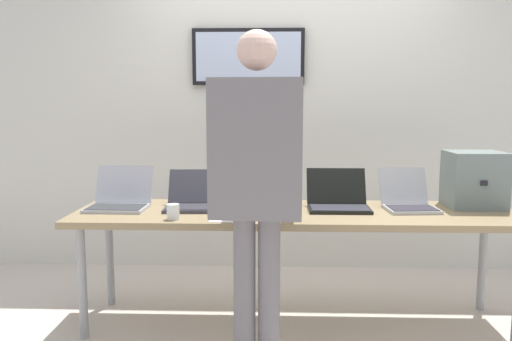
{
  "coord_description": "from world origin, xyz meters",
  "views": [
    {
      "loc": [
        -0.14,
        -3.05,
        1.38
      ],
      "look_at": [
        -0.25,
        0.08,
        0.96
      ],
      "focal_mm": 35.46,
      "sensor_mm": 36.0,
      "label": 1
    }
  ],
  "objects": [
    {
      "name": "equipment_box",
      "position": [
        1.14,
        0.16,
        0.9
      ],
      "size": [
        0.34,
        0.31,
        0.35
      ],
      "color": "slate",
      "rests_on": "workbench"
    },
    {
      "name": "laptop_station_4",
      "position": [
        0.7,
        0.09,
        0.78
      ],
      "size": [
        0.33,
        0.36,
        0.24
      ],
      "color": "#AEB2B3",
      "rests_on": "workbench"
    },
    {
      "name": "laptop_station_0",
      "position": [
        -1.11,
        0.06,
        0.78
      ],
      "size": [
        0.37,
        0.36,
        0.25
      ],
      "color": "#AEB3BB",
      "rests_on": "workbench"
    },
    {
      "name": "laptop_station_3",
      "position": [
        0.27,
        0.08,
        0.78
      ],
      "size": [
        0.38,
        0.34,
        0.24
      ],
      "color": "black",
      "rests_on": "workbench"
    },
    {
      "name": "person",
      "position": [
        -0.22,
        -0.62,
        1.04
      ],
      "size": [
        0.46,
        0.61,
        1.72
      ],
      "color": "slate",
      "rests_on": "ground"
    },
    {
      "name": "coffee_mug",
      "position": [
        -0.71,
        -0.25,
        0.77
      ],
      "size": [
        0.07,
        0.07,
        0.09
      ],
      "color": "white",
      "rests_on": "workbench"
    },
    {
      "name": "laptop_station_2",
      "position": [
        -0.17,
        0.05,
        0.78
      ],
      "size": [
        0.32,
        0.29,
        0.24
      ],
      "color": "black",
      "rests_on": "workbench"
    },
    {
      "name": "back_wall",
      "position": [
        -0.01,
        1.13,
        1.29
      ],
      "size": [
        8.0,
        0.11,
        2.57
      ],
      "color": "silver",
      "rests_on": "ground"
    },
    {
      "name": "paper_sheet",
      "position": [
        -0.4,
        -0.17,
        0.72
      ],
      "size": [
        0.22,
        0.3,
        0.0
      ],
      "color": "white",
      "rests_on": "workbench"
    },
    {
      "name": "laptop_station_1",
      "position": [
        -0.64,
        0.07,
        0.77
      ],
      "size": [
        0.37,
        0.36,
        0.22
      ],
      "color": "#35353E",
      "rests_on": "workbench"
    },
    {
      "name": "workbench",
      "position": [
        0.0,
        0.0,
        0.67
      ],
      "size": [
        2.71,
        0.7,
        0.72
      ],
      "color": "#8F7A54",
      "rests_on": "ground"
    },
    {
      "name": "ground",
      "position": [
        0.0,
        0.0,
        -0.02
      ],
      "size": [
        8.0,
        8.0,
        0.04
      ],
      "primitive_type": "cube",
      "color": "beige"
    }
  ]
}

